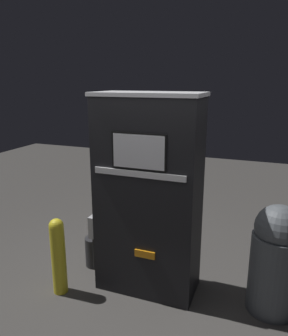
{
  "coord_description": "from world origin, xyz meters",
  "views": [
    {
      "loc": [
        1.14,
        -2.83,
        2.29
      ],
      "look_at": [
        0.0,
        0.14,
        1.44
      ],
      "focal_mm": 35.0,
      "sensor_mm": 36.0,
      "label": 1
    }
  ],
  "objects_px": {
    "trash_bin": "(275,259)",
    "squeegee_bucket": "(95,251)",
    "safety_bollard": "(58,254)",
    "gas_pump": "(148,196)"
  },
  "relations": [
    {
      "from": "trash_bin",
      "to": "squeegee_bucket",
      "type": "height_order",
      "value": "trash_bin"
    },
    {
      "from": "squeegee_bucket",
      "to": "safety_bollard",
      "type": "bearing_deg",
      "value": -98.11
    },
    {
      "from": "safety_bollard",
      "to": "squeegee_bucket",
      "type": "xyz_separation_m",
      "value": [
        0.09,
        0.62,
        -0.27
      ]
    },
    {
      "from": "safety_bollard",
      "to": "trash_bin",
      "type": "height_order",
      "value": "trash_bin"
    },
    {
      "from": "gas_pump",
      "to": "safety_bollard",
      "type": "distance_m",
      "value": 1.17
    },
    {
      "from": "gas_pump",
      "to": "squeegee_bucket",
      "type": "bearing_deg",
      "value": 168.28
    },
    {
      "from": "gas_pump",
      "to": "trash_bin",
      "type": "height_order",
      "value": "gas_pump"
    },
    {
      "from": "safety_bollard",
      "to": "squeegee_bucket",
      "type": "bearing_deg",
      "value": 81.89
    },
    {
      "from": "gas_pump",
      "to": "squeegee_bucket",
      "type": "height_order",
      "value": "gas_pump"
    },
    {
      "from": "safety_bollard",
      "to": "trash_bin",
      "type": "distance_m",
      "value": 2.26
    }
  ]
}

